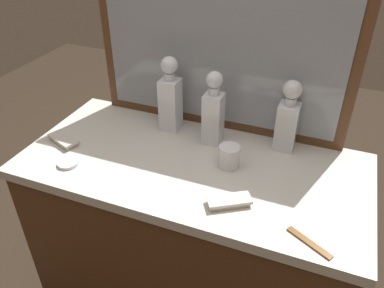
# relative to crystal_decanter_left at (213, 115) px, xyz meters

# --- Properties ---
(dresser) EXTENTS (1.27, 0.61, 0.90)m
(dresser) POSITION_rel_crystal_decanter_left_xyz_m (-0.02, -0.16, -0.57)
(dresser) COLOR brown
(dresser) RESTS_ON ground_plane
(dresser_mirror) EXTENTS (1.02, 0.03, 0.65)m
(dresser_mirror) POSITION_rel_crystal_decanter_left_xyz_m (-0.02, 0.13, 0.20)
(dresser_mirror) COLOR brown
(dresser_mirror) RESTS_ON dresser
(crystal_decanter_left) EXTENTS (0.07, 0.07, 0.30)m
(crystal_decanter_left) POSITION_rel_crystal_decanter_left_xyz_m (0.00, 0.00, 0.00)
(crystal_decanter_left) COLOR white
(crystal_decanter_left) RESTS_ON dresser
(crystal_decanter_far_right) EXTENTS (0.08, 0.08, 0.31)m
(crystal_decanter_far_right) POSITION_rel_crystal_decanter_left_xyz_m (-0.19, 0.03, 0.01)
(crystal_decanter_far_right) COLOR white
(crystal_decanter_far_right) RESTS_ON dresser
(crystal_decanter_front) EXTENTS (0.08, 0.08, 0.28)m
(crystal_decanter_front) POSITION_rel_crystal_decanter_left_xyz_m (0.27, 0.06, -0.01)
(crystal_decanter_front) COLOR white
(crystal_decanter_front) RESTS_ON dresser
(crystal_tumbler_right) EXTENTS (0.08, 0.08, 0.08)m
(crystal_tumbler_right) POSITION_rel_crystal_decanter_left_xyz_m (0.11, -0.13, -0.08)
(crystal_tumbler_right) COLOR white
(crystal_tumbler_right) RESTS_ON dresser
(silver_brush_rear) EXTENTS (0.15, 0.12, 0.02)m
(silver_brush_rear) POSITION_rel_crystal_decanter_left_xyz_m (0.17, -0.33, -0.11)
(silver_brush_rear) COLOR #B7A88C
(silver_brush_rear) RESTS_ON dresser
(silver_brush_left) EXTENTS (0.15, 0.11, 0.02)m
(silver_brush_left) POSITION_rel_crystal_decanter_left_xyz_m (-0.54, -0.23, -0.11)
(silver_brush_left) COLOR #B7A88C
(silver_brush_left) RESTS_ON dresser
(porcelain_dish) EXTENTS (0.08, 0.08, 0.01)m
(porcelain_dish) POSITION_rel_crystal_decanter_left_xyz_m (-0.44, -0.34, -0.11)
(porcelain_dish) COLOR silver
(porcelain_dish) RESTS_ON dresser
(tortoiseshell_comb) EXTENTS (0.14, 0.09, 0.01)m
(tortoiseshell_comb) POSITION_rel_crystal_decanter_left_xyz_m (0.43, -0.40, -0.12)
(tortoiseshell_comb) COLOR brown
(tortoiseshell_comb) RESTS_ON dresser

